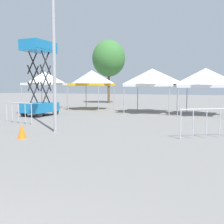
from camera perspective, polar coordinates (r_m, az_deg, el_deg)
name	(u,v)px	position (r m, az deg, el deg)	size (l,w,h in m)	color
canopy_tent_right_of_center	(45,79)	(24.17, -14.16, 6.91)	(3.05, 3.05, 3.20)	#9E9EA3
canopy_tent_far_left	(92,78)	(22.36, -4.36, 7.19)	(2.93, 2.93, 3.24)	#9E9EA3
canopy_tent_center	(152,78)	(19.62, 8.53, 7.23)	(3.44, 3.44, 3.18)	#9E9EA3
canopy_tent_left_of_center	(205,78)	(18.72, 19.25, 6.85)	(3.10, 3.10, 3.10)	#9E9EA3
scissor_lift	(40,94)	(17.98, -15.10, 3.65)	(1.50, 2.36, 4.76)	black
tree_behind_tents_center	(109,59)	(31.96, -0.71, 11.31)	(3.86, 3.86, 7.36)	brown
crowd_barrier_near_person	(207,117)	(10.19, 19.49, -1.09)	(1.72, 1.29, 1.08)	#B7BABF
crowd_barrier_by_lift	(18,109)	(14.37, -19.29, 0.66)	(2.08, 0.36, 1.08)	#B7BABF
traffic_cone_lot_center	(22,131)	(10.18, -18.63, -3.84)	(0.32, 0.32, 0.53)	orange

